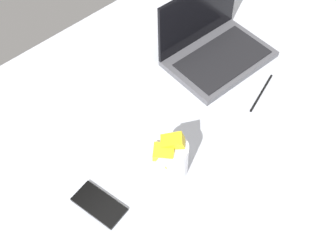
{
  "coord_description": "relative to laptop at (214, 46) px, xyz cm",
  "views": [
    {
      "loc": [
        -66.8,
        -39.55,
        118.74
      ],
      "look_at": [
        -18.7,
        10.83,
        24.0
      ],
      "focal_mm": 45.38,
      "sensor_mm": 36.0,
      "label": 1
    }
  ],
  "objects": [
    {
      "name": "bed_mattress",
      "position": [
        -15.37,
        -24.87,
        -13.41
      ],
      "size": [
        180.0,
        140.0,
        18.0
      ],
      "primitive_type": "cube",
      "color": "#B7BCC6",
      "rests_on": "ground"
    },
    {
      "name": "cell_phone",
      "position": [
        -61.52,
        -16.98,
        -4.01
      ],
      "size": [
        9.14,
        14.97,
        0.8
      ],
      "primitive_type": "cube",
      "rotation": [
        0.0,
        0.0,
        0.18
      ],
      "color": "black",
      "rests_on": "bed_mattress"
    },
    {
      "name": "charger_cable",
      "position": [
        -1.17,
        -21.83,
        -4.11
      ],
      "size": [
        16.47,
        5.39,
        0.6
      ],
      "primitive_type": "cube",
      "rotation": [
        0.0,
        0.0,
        0.29
      ],
      "color": "black",
      "rests_on": "bed_mattress"
    },
    {
      "name": "snack_cup",
      "position": [
        -40.66,
        -22.11,
        1.78
      ],
      "size": [
        10.31,
        9.0,
        14.52
      ],
      "color": "silver",
      "rests_on": "bed_mattress"
    },
    {
      "name": "laptop",
      "position": [
        0.0,
        0.0,
        0.0
      ],
      "size": [
        34.13,
        24.66,
        23.0
      ],
      "rotation": [
        0.0,
        0.0,
        -0.05
      ],
      "color": "#4C4C51",
      "rests_on": "bed_mattress"
    }
  ]
}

